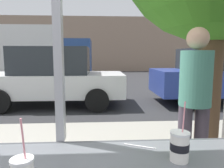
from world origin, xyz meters
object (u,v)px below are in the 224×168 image
object	(u,v)px
soda_cup_right	(180,146)
box_truck	(28,53)
parked_car_blue	(220,76)
parked_car_white	(54,77)
pedestrian	(195,97)

from	to	relation	value
soda_cup_right	box_truck	bearing A→B (deg)	111.26
soda_cup_right	parked_car_blue	world-z (taller)	parked_car_blue
parked_car_white	box_truck	bearing A→B (deg)	114.77
parked_car_blue	pedestrian	distance (m)	5.24
parked_car_white	pedestrian	bearing A→B (deg)	-62.14
soda_cup_right	parked_car_white	size ratio (longest dim) A/B	0.08
box_truck	pedestrian	size ratio (longest dim) A/B	3.97
box_truck	parked_car_white	bearing A→B (deg)	-65.23
box_truck	pedestrian	distance (m)	10.90
soda_cup_right	parked_car_white	bearing A→B (deg)	107.67
parked_car_blue	pedestrian	bearing A→B (deg)	-122.64
parked_car_white	parked_car_blue	bearing A→B (deg)	0.00
parked_car_blue	box_truck	xyz separation A→B (m)	(-7.63, 5.37, 0.75)
soda_cup_right	parked_car_blue	xyz separation A→B (m)	(3.40, 5.51, -0.18)
parked_car_blue	parked_car_white	bearing A→B (deg)	-180.00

